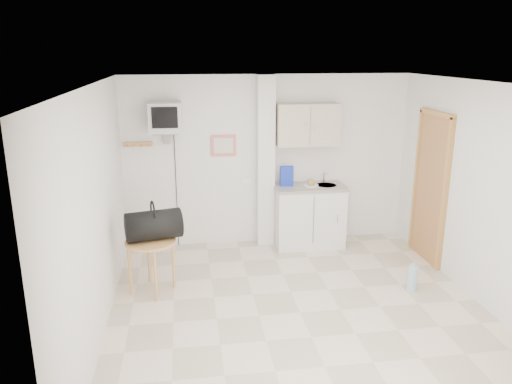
{
  "coord_description": "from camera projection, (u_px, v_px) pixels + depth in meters",
  "views": [
    {
      "loc": [
        -1.21,
        -4.86,
        2.82
      ],
      "look_at": [
        -0.41,
        0.6,
        1.25
      ],
      "focal_mm": 35.0,
      "sensor_mm": 36.0,
      "label": 1
    }
  ],
  "objects": [
    {
      "name": "duffel_bag",
      "position": [
        154.0,
        225.0,
        5.88
      ],
      "size": [
        0.71,
        0.49,
        0.48
      ],
      "rotation": [
        0.0,
        0.0,
        0.23
      ],
      "color": "black",
      "rests_on": "round_table"
    },
    {
      "name": "ground",
      "position": [
        300.0,
        313.0,
        5.56
      ],
      "size": [
        4.5,
        4.5,
        0.0
      ],
      "primitive_type": "plane",
      "color": "beige",
      "rests_on": "ground"
    },
    {
      "name": "round_table",
      "position": [
        151.0,
        248.0,
        5.92
      ],
      "size": [
        0.6,
        0.6,
        0.65
      ],
      "rotation": [
        0.0,
        0.0,
        0.21
      ],
      "color": "tan",
      "rests_on": "ground"
    },
    {
      "name": "room_envelope",
      "position": [
        324.0,
        176.0,
        5.26
      ],
      "size": [
        4.24,
        4.54,
        2.55
      ],
      "color": "white",
      "rests_on": "ground"
    },
    {
      "name": "water_bottle",
      "position": [
        412.0,
        278.0,
        6.06
      ],
      "size": [
        0.12,
        0.12,
        0.36
      ],
      "color": "#99BDCA",
      "rests_on": "ground"
    },
    {
      "name": "kitchenette",
      "position": [
        308.0,
        193.0,
        7.33
      ],
      "size": [
        1.03,
        0.58,
        2.1
      ],
      "color": "silver",
      "rests_on": "ground"
    },
    {
      "name": "crt_television",
      "position": [
        165.0,
        118.0,
        6.76
      ],
      "size": [
        0.44,
        0.45,
        2.15
      ],
      "color": "slate",
      "rests_on": "ground"
    }
  ]
}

